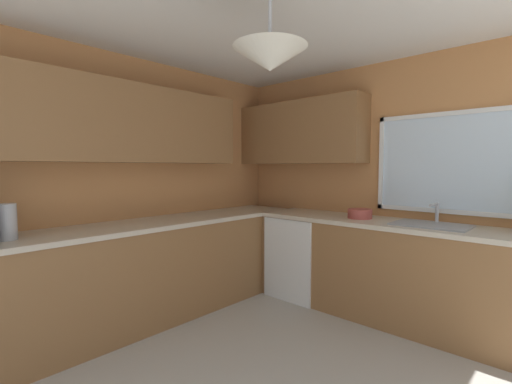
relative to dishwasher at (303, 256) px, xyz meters
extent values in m
cube|color=#C6844C|center=(0.86, 0.37, 0.80)|extent=(3.78, 0.06, 2.46)
cube|color=#C6844C|center=(-1.00, -1.57, 0.80)|extent=(0.06, 3.95, 2.46)
cube|color=silver|center=(1.30, 0.34, 1.01)|extent=(1.10, 0.02, 0.83)
cube|color=white|center=(1.30, 0.33, 1.45)|extent=(1.18, 0.04, 0.04)
cube|color=white|center=(1.30, 0.33, 0.58)|extent=(1.18, 0.04, 0.04)
cube|color=white|center=(0.73, 0.33, 1.01)|extent=(0.04, 0.04, 0.91)
cube|color=olive|center=(-0.81, -1.77, 1.37)|extent=(0.32, 2.68, 0.70)
cube|color=olive|center=(-0.18, 0.18, 1.37)|extent=(1.57, 0.32, 0.70)
cylinder|color=#B7B7BC|center=(0.86, -1.57, 1.85)|extent=(0.02, 0.02, 0.35)
cone|color=silver|center=(0.86, -1.57, 1.61)|extent=(0.44, 0.44, 0.14)
cube|color=olive|center=(-0.66, -1.57, 0.00)|extent=(0.62, 3.53, 0.87)
cube|color=beige|center=(-0.66, -1.57, 0.46)|extent=(0.65, 3.56, 0.04)
cube|color=olive|center=(1.07, 0.03, 0.00)|extent=(2.84, 0.62, 0.87)
cube|color=beige|center=(1.07, 0.03, 0.46)|extent=(2.87, 0.65, 0.04)
cube|color=white|center=(0.00, 0.00, 0.00)|extent=(0.60, 0.60, 0.86)
cylinder|color=#B7B7BC|center=(-0.64, -2.57, 0.60)|extent=(0.12, 0.12, 0.25)
cube|color=#9EA0A5|center=(1.30, 0.03, 0.48)|extent=(0.59, 0.40, 0.02)
cylinder|color=#B7B7BC|center=(1.30, 0.19, 0.57)|extent=(0.03, 0.03, 0.18)
cylinder|color=#B7B7BC|center=(1.30, 0.09, 0.65)|extent=(0.02, 0.20, 0.02)
cylinder|color=#B74C42|center=(0.65, 0.03, 0.52)|extent=(0.23, 0.23, 0.09)
camera|label=1|loc=(2.23, -3.18, 0.97)|focal=24.86mm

